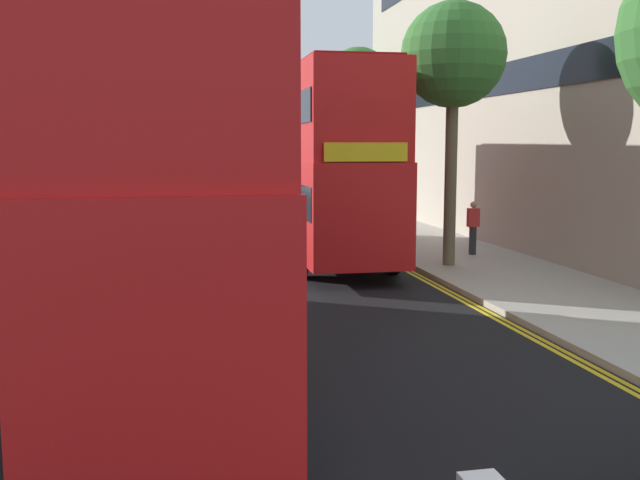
# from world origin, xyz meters

# --- Properties ---
(sidewalk_right) EXTENTS (4.00, 80.00, 0.14)m
(sidewalk_right) POSITION_xyz_m (6.50, 16.00, 0.07)
(sidewalk_right) COLOR #ADA89E
(sidewalk_right) RESTS_ON ground
(kerb_line_outer) EXTENTS (0.10, 56.00, 0.01)m
(kerb_line_outer) POSITION_xyz_m (4.40, 14.00, 0.00)
(kerb_line_outer) COLOR yellow
(kerb_line_outer) RESTS_ON ground
(kerb_line_inner) EXTENTS (0.10, 56.00, 0.01)m
(kerb_line_inner) POSITION_xyz_m (4.24, 14.00, 0.00)
(kerb_line_inner) COLOR yellow
(kerb_line_inner) RESTS_ON ground
(double_decker_bus_away) EXTENTS (2.91, 10.84, 5.64)m
(double_decker_bus_away) POSITION_xyz_m (-2.24, 10.02, 3.03)
(double_decker_bus_away) COLOR red
(double_decker_bus_away) RESTS_ON ground
(double_decker_bus_oncoming) EXTENTS (2.91, 10.84, 5.64)m
(double_decker_bus_oncoming) POSITION_xyz_m (2.50, 20.44, 3.03)
(double_decker_bus_oncoming) COLOR red
(double_decker_bus_oncoming) RESTS_ON ground
(pedestrian_far) EXTENTS (0.34, 0.22, 1.62)m
(pedestrian_far) POSITION_xyz_m (6.91, 19.12, 0.99)
(pedestrian_far) COLOR #2D2D38
(pedestrian_far) RESTS_ON sidewalk_right
(street_tree_near) EXTENTS (3.31, 3.31, 8.08)m
(street_tree_near) POSITION_xyz_m (7.11, 33.91, 6.51)
(street_tree_near) COLOR #6B6047
(street_tree_near) RESTS_ON sidewalk_right
(street_tree_mid) EXTENTS (2.84, 2.84, 7.14)m
(street_tree_mid) POSITION_xyz_m (5.48, 17.45, 5.78)
(street_tree_mid) COLOR #6B6047
(street_tree_mid) RESTS_ON sidewalk_right
(street_tree_far) EXTENTS (3.02, 3.02, 8.28)m
(street_tree_far) POSITION_xyz_m (6.78, 39.46, 6.78)
(street_tree_far) COLOR #6B6047
(street_tree_far) RESTS_ON sidewalk_right
(townhouse_terrace_right) EXTENTS (10.08, 28.00, 14.62)m
(townhouse_terrace_right) POSITION_xyz_m (13.50, 22.30, 7.31)
(townhouse_terrace_right) COLOR #B2A893
(townhouse_terrace_right) RESTS_ON ground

